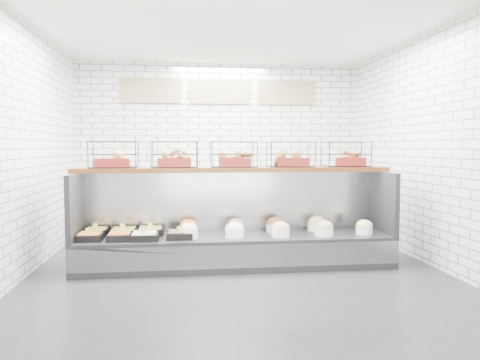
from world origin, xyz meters
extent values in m
plane|color=black|center=(0.00, 0.00, 0.00)|extent=(5.50, 5.50, 0.00)
cube|color=silver|center=(0.00, 2.75, 1.50)|extent=(5.00, 0.02, 3.00)
cube|color=silver|center=(-2.50, 0.00, 1.50)|extent=(0.02, 5.50, 3.00)
cube|color=silver|center=(2.50, 0.00, 1.50)|extent=(0.02, 5.50, 3.00)
cube|color=white|center=(0.00, 0.00, 3.00)|extent=(5.00, 5.50, 0.02)
cube|color=tan|center=(-1.20, 2.72, 2.50)|extent=(1.05, 0.03, 0.42)
cube|color=tan|center=(0.00, 2.72, 2.50)|extent=(1.05, 0.03, 0.42)
cube|color=tan|center=(1.20, 2.72, 2.50)|extent=(1.05, 0.03, 0.42)
cube|color=black|center=(0.00, 0.30, 0.20)|extent=(4.00, 0.90, 0.40)
cube|color=#93969B|center=(0.00, -0.14, 0.22)|extent=(4.00, 0.03, 0.28)
cube|color=#93969B|center=(0.00, 0.71, 0.80)|extent=(4.00, 0.08, 0.80)
cube|color=black|center=(-1.97, 0.30, 0.80)|extent=(0.06, 0.90, 0.80)
cube|color=black|center=(1.97, 0.30, 0.80)|extent=(0.06, 0.90, 0.80)
cube|color=black|center=(-1.78, 0.14, 0.44)|extent=(0.29, 0.29, 0.08)
cube|color=orange|center=(-1.78, 0.14, 0.48)|extent=(0.25, 0.25, 0.04)
cube|color=#EBEA51|center=(-1.78, 0.04, 0.53)|extent=(0.06, 0.01, 0.08)
cube|color=black|center=(-1.76, 0.48, 0.44)|extent=(0.28, 0.28, 0.08)
cube|color=#DDDC71|center=(-1.76, 0.48, 0.48)|extent=(0.23, 0.23, 0.04)
cube|color=#EBEA51|center=(-1.76, 0.38, 0.53)|extent=(0.06, 0.01, 0.08)
cube|color=black|center=(-1.42, 0.11, 0.44)|extent=(0.29, 0.29, 0.08)
cube|color=#DE5D2F|center=(-1.42, 0.11, 0.48)|extent=(0.24, 0.24, 0.04)
cube|color=#EBEA51|center=(-1.42, 0.01, 0.53)|extent=(0.06, 0.01, 0.08)
cube|color=black|center=(-1.42, 0.45, 0.44)|extent=(0.32, 0.32, 0.08)
cube|color=#CCC968|center=(-1.42, 0.45, 0.48)|extent=(0.28, 0.28, 0.04)
cube|color=#EBEA51|center=(-1.42, 0.33, 0.53)|extent=(0.06, 0.01, 0.08)
cube|color=black|center=(-1.13, 0.10, 0.44)|extent=(0.33, 0.33, 0.08)
cube|color=silver|center=(-1.13, 0.10, 0.48)|extent=(0.28, 0.28, 0.04)
cube|color=#EBEA51|center=(-1.13, -0.02, 0.53)|extent=(0.06, 0.01, 0.08)
cube|color=black|center=(-1.08, 0.47, 0.44)|extent=(0.32, 0.32, 0.08)
cube|color=#E4DE74|center=(-1.08, 0.47, 0.48)|extent=(0.27, 0.27, 0.04)
cube|color=#EBEA51|center=(-1.08, 0.36, 0.53)|extent=(0.06, 0.01, 0.08)
cube|color=black|center=(-0.71, 0.15, 0.44)|extent=(0.32, 0.32, 0.08)
cube|color=brown|center=(-0.71, 0.15, 0.48)|extent=(0.27, 0.27, 0.04)
cube|color=#EBEA51|center=(-0.71, 0.04, 0.53)|extent=(0.06, 0.01, 0.08)
cylinder|color=white|center=(-0.60, 0.12, 0.46)|extent=(0.24, 0.24, 0.11)
ellipsoid|color=silver|center=(-0.60, 0.12, 0.52)|extent=(0.23, 0.23, 0.16)
cylinder|color=white|center=(-0.60, 0.44, 0.46)|extent=(0.23, 0.23, 0.11)
ellipsoid|color=orange|center=(-0.60, 0.44, 0.52)|extent=(0.22, 0.22, 0.16)
cylinder|color=white|center=(-0.03, 0.11, 0.46)|extent=(0.24, 0.24, 0.11)
ellipsoid|color=white|center=(-0.03, 0.11, 0.52)|extent=(0.23, 0.23, 0.16)
cylinder|color=white|center=(0.03, 0.47, 0.46)|extent=(0.22, 0.22, 0.11)
ellipsoid|color=tan|center=(0.03, 0.47, 0.52)|extent=(0.21, 0.21, 0.15)
cylinder|color=white|center=(0.54, 0.09, 0.46)|extent=(0.23, 0.23, 0.11)
ellipsoid|color=#D1BC80|center=(0.54, 0.09, 0.52)|extent=(0.23, 0.23, 0.16)
cylinder|color=white|center=(0.56, 0.45, 0.46)|extent=(0.25, 0.25, 0.11)
ellipsoid|color=brown|center=(0.56, 0.45, 0.52)|extent=(0.25, 0.25, 0.17)
cylinder|color=white|center=(1.11, 0.10, 0.46)|extent=(0.24, 0.24, 0.11)
ellipsoid|color=tan|center=(1.11, 0.10, 0.52)|extent=(0.23, 0.23, 0.16)
cylinder|color=white|center=(1.13, 0.47, 0.46)|extent=(0.24, 0.24, 0.11)
ellipsoid|color=tan|center=(1.13, 0.47, 0.52)|extent=(0.24, 0.24, 0.17)
cylinder|color=white|center=(1.65, 0.13, 0.46)|extent=(0.21, 0.21, 0.11)
ellipsoid|color=#ECDC78|center=(1.65, 0.13, 0.52)|extent=(0.21, 0.21, 0.15)
cube|color=#42220E|center=(0.00, 0.52, 1.23)|extent=(4.10, 0.50, 0.06)
cube|color=black|center=(-1.53, 0.52, 1.43)|extent=(0.60, 0.38, 0.34)
cube|color=maroon|center=(-1.53, 0.32, 1.33)|extent=(0.42, 0.02, 0.11)
cube|color=black|center=(-0.77, 0.52, 1.43)|extent=(0.60, 0.38, 0.34)
cube|color=maroon|center=(-0.77, 0.32, 1.33)|extent=(0.42, 0.02, 0.11)
cube|color=black|center=(0.00, 0.52, 1.43)|extent=(0.60, 0.38, 0.34)
cube|color=maroon|center=(0.00, 0.32, 1.33)|extent=(0.42, 0.02, 0.11)
cube|color=black|center=(0.77, 0.52, 1.43)|extent=(0.60, 0.38, 0.34)
cube|color=maroon|center=(0.77, 0.32, 1.33)|extent=(0.42, 0.02, 0.11)
cube|color=black|center=(1.53, 0.52, 1.43)|extent=(0.60, 0.38, 0.34)
cube|color=maroon|center=(1.53, 0.32, 1.33)|extent=(0.42, 0.02, 0.11)
cube|color=#93969B|center=(0.00, 2.43, 0.45)|extent=(4.00, 0.60, 0.90)
cube|color=black|center=(-1.15, 2.44, 1.02)|extent=(0.40, 0.30, 0.24)
cube|color=silver|center=(-0.76, 2.47, 0.99)|extent=(0.35, 0.28, 0.18)
cylinder|color=#D35834|center=(0.38, 2.38, 1.01)|extent=(0.09, 0.09, 0.22)
cube|color=black|center=(1.46, 2.42, 1.05)|extent=(0.30, 0.30, 0.30)
camera|label=1|loc=(-0.66, -5.60, 1.52)|focal=35.00mm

